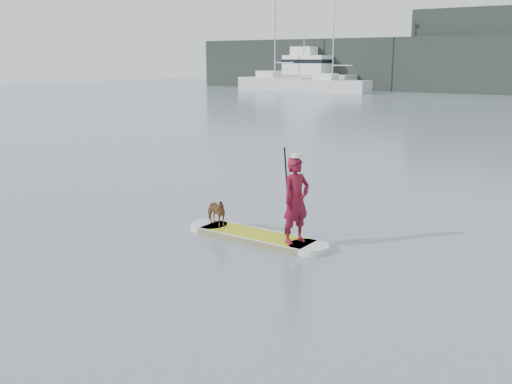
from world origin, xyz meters
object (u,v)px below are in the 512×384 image
Objects in this scene: paddleboard at (256,236)px; motor_yacht_b at (311,74)px; sailboat_b at (332,85)px; paddler at (296,200)px; sailboat_a at (274,83)px; dog at (215,212)px.

paddleboard is 59.33m from motor_yacht_b.
paddler is at bearing -62.50° from sailboat_b.
sailboat_a reaches higher than sailboat_b.
dog is 0.06× the size of sailboat_b.
sailboat_b is 6.76m from motor_yacht_b.
paddler is at bearing -73.86° from dog.
dog is 0.07× the size of motor_yacht_b.
paddler is at bearing 0.00° from paddleboard.
paddleboard is 1.96× the size of paddler.
sailboat_a reaches higher than paddler.
paddler reaches higher than dog.
sailboat_a is at bearing 175.96° from sailboat_b.
paddleboard is 0.26× the size of sailboat_b.
sailboat_b is (-21.23, 48.19, 0.45)m from dog.
paddleboard is 57.62m from sailboat_a.
sailboat_b reaches higher than dog.
sailboat_a reaches higher than paddleboard.
motor_yacht_b reaches higher than dog.
paddleboard is at bearing -57.85° from sailboat_a.
sailboat_a is at bearing 48.05° from dog.
paddler is 0.13× the size of sailboat_a.
motor_yacht_b is (-5.00, 4.43, 1.01)m from sailboat_b.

